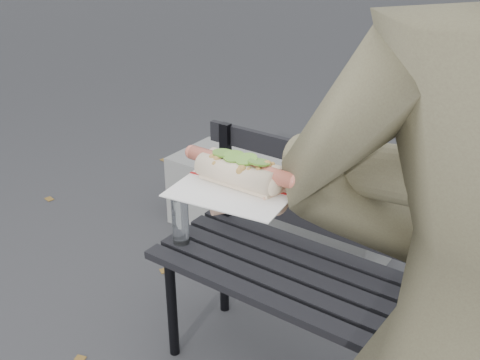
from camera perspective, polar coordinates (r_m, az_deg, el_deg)
The scene contains 3 objects.
park_bench at distance 1.96m, azimuth 12.09°, elevation -9.11°, with size 1.50×0.44×0.88m.
concrete_block at distance 2.99m, azimuth 3.62°, elevation -2.71°, with size 1.20×0.40×0.40m, color slate.
held_hotdog at distance 0.87m, azimuth 13.08°, elevation 0.09°, with size 0.63×0.30×0.20m.
Camera 1 is at (0.48, -0.66, 1.63)m, focal length 42.00 mm.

